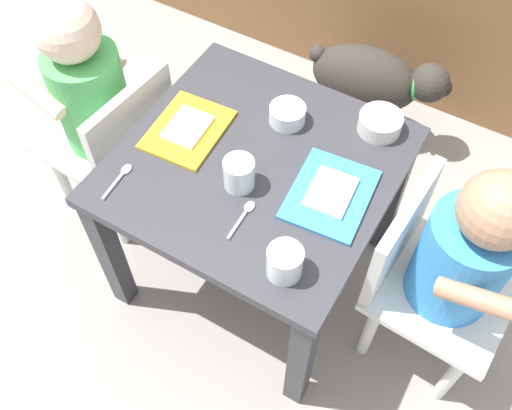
{
  "coord_description": "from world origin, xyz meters",
  "views": [
    {
      "loc": [
        0.39,
        -0.66,
        1.39
      ],
      "look_at": [
        0.0,
        0.0,
        0.29
      ],
      "focal_mm": 40.89,
      "sensor_mm": 36.0,
      "label": 1
    }
  ],
  "objects_px": {
    "seated_child_right": "(459,256)",
    "food_tray_right": "(330,195)",
    "veggie_bowl_near": "(286,113)",
    "cereal_bowl_left_side": "(380,123)",
    "water_cup_right": "(239,175)",
    "seated_child_left": "(93,97)",
    "water_cup_left": "(285,263)",
    "dining_table": "(256,185)",
    "spoon_by_right_tray": "(119,178)",
    "food_tray_left": "(187,130)",
    "dog": "(372,80)",
    "spoon_by_left_tray": "(243,216)"
  },
  "relations": [
    {
      "from": "seated_child_right",
      "to": "spoon_by_left_tray",
      "type": "xyz_separation_m",
      "value": [
        -0.39,
        -0.16,
        0.05
      ]
    },
    {
      "from": "dining_table",
      "to": "food_tray_right",
      "type": "bearing_deg",
      "value": -1.1
    },
    {
      "from": "dog",
      "to": "food_tray_left",
      "type": "bearing_deg",
      "value": -109.05
    },
    {
      "from": "dining_table",
      "to": "cereal_bowl_left_side",
      "type": "bearing_deg",
      "value": 49.17
    },
    {
      "from": "food_tray_right",
      "to": "cereal_bowl_left_side",
      "type": "bearing_deg",
      "value": 86.74
    },
    {
      "from": "seated_child_right",
      "to": "food_tray_left",
      "type": "distance_m",
      "value": 0.62
    },
    {
      "from": "seated_child_left",
      "to": "dog",
      "type": "relative_size",
      "value": 1.61
    },
    {
      "from": "veggie_bowl_near",
      "to": "spoon_by_right_tray",
      "type": "height_order",
      "value": "veggie_bowl_near"
    },
    {
      "from": "seated_child_right",
      "to": "dog",
      "type": "relative_size",
      "value": 1.56
    },
    {
      "from": "spoon_by_right_tray",
      "to": "dining_table",
      "type": "bearing_deg",
      "value": 39.37
    },
    {
      "from": "seated_child_left",
      "to": "spoon_by_right_tray",
      "type": "height_order",
      "value": "seated_child_left"
    },
    {
      "from": "seated_child_right",
      "to": "water_cup_right",
      "type": "height_order",
      "value": "seated_child_right"
    },
    {
      "from": "food_tray_left",
      "to": "veggie_bowl_near",
      "type": "height_order",
      "value": "veggie_bowl_near"
    },
    {
      "from": "water_cup_right",
      "to": "spoon_by_left_tray",
      "type": "relative_size",
      "value": 0.68
    },
    {
      "from": "cereal_bowl_left_side",
      "to": "spoon_by_right_tray",
      "type": "bearing_deg",
      "value": -135.74
    },
    {
      "from": "dining_table",
      "to": "veggie_bowl_near",
      "type": "relative_size",
      "value": 7.1
    },
    {
      "from": "dining_table",
      "to": "spoon_by_right_tray",
      "type": "xyz_separation_m",
      "value": [
        -0.22,
        -0.18,
        0.08
      ]
    },
    {
      "from": "seated_child_left",
      "to": "seated_child_right",
      "type": "xyz_separation_m",
      "value": [
        0.89,
        0.03,
        -0.01
      ]
    },
    {
      "from": "food_tray_left",
      "to": "food_tray_right",
      "type": "relative_size",
      "value": 0.95
    },
    {
      "from": "dining_table",
      "to": "spoon_by_right_tray",
      "type": "distance_m",
      "value": 0.29
    },
    {
      "from": "food_tray_right",
      "to": "spoon_by_right_tray",
      "type": "bearing_deg",
      "value": -155.75
    },
    {
      "from": "water_cup_right",
      "to": "veggie_bowl_near",
      "type": "xyz_separation_m",
      "value": [
        -0.01,
        0.2,
        -0.01
      ]
    },
    {
      "from": "veggie_bowl_near",
      "to": "spoon_by_right_tray",
      "type": "distance_m",
      "value": 0.38
    },
    {
      "from": "dog",
      "to": "food_tray_right",
      "type": "bearing_deg",
      "value": -77.54
    },
    {
      "from": "food_tray_right",
      "to": "veggie_bowl_near",
      "type": "distance_m",
      "value": 0.22
    },
    {
      "from": "seated_child_left",
      "to": "water_cup_left",
      "type": "height_order",
      "value": "seated_child_left"
    },
    {
      "from": "water_cup_left",
      "to": "food_tray_left",
      "type": "bearing_deg",
      "value": 150.87
    },
    {
      "from": "food_tray_right",
      "to": "water_cup_right",
      "type": "height_order",
      "value": "water_cup_right"
    },
    {
      "from": "veggie_bowl_near",
      "to": "spoon_by_right_tray",
      "type": "relative_size",
      "value": 0.8
    },
    {
      "from": "dining_table",
      "to": "food_tray_left",
      "type": "height_order",
      "value": "food_tray_left"
    },
    {
      "from": "veggie_bowl_near",
      "to": "spoon_by_left_tray",
      "type": "xyz_separation_m",
      "value": [
        0.05,
        -0.27,
        -0.02
      ]
    },
    {
      "from": "cereal_bowl_left_side",
      "to": "spoon_by_left_tray",
      "type": "xyz_separation_m",
      "value": [
        -0.14,
        -0.34,
        -0.02
      ]
    },
    {
      "from": "food_tray_right",
      "to": "water_cup_left",
      "type": "xyz_separation_m",
      "value": [
        0.0,
        -0.19,
        0.02
      ]
    },
    {
      "from": "veggie_bowl_near",
      "to": "cereal_bowl_left_side",
      "type": "bearing_deg",
      "value": 22.43
    },
    {
      "from": "water_cup_left",
      "to": "water_cup_right",
      "type": "relative_size",
      "value": 0.98
    },
    {
      "from": "food_tray_right",
      "to": "water_cup_left",
      "type": "distance_m",
      "value": 0.19
    },
    {
      "from": "seated_child_right",
      "to": "water_cup_right",
      "type": "relative_size",
      "value": 9.59
    },
    {
      "from": "cereal_bowl_left_side",
      "to": "veggie_bowl_near",
      "type": "bearing_deg",
      "value": -157.57
    },
    {
      "from": "water_cup_right",
      "to": "spoon_by_right_tray",
      "type": "bearing_deg",
      "value": -152.79
    },
    {
      "from": "seated_child_right",
      "to": "food_tray_right",
      "type": "distance_m",
      "value": 0.28
    },
    {
      "from": "veggie_bowl_near",
      "to": "water_cup_left",
      "type": "bearing_deg",
      "value": -61.58
    },
    {
      "from": "dining_table",
      "to": "spoon_by_left_tray",
      "type": "relative_size",
      "value": 5.67
    },
    {
      "from": "food_tray_left",
      "to": "cereal_bowl_left_side",
      "type": "xyz_separation_m",
      "value": [
        0.36,
        0.22,
        0.02
      ]
    },
    {
      "from": "seated_child_right",
      "to": "dog",
      "type": "xyz_separation_m",
      "value": [
        -0.41,
        0.58,
        -0.19
      ]
    },
    {
      "from": "seated_child_right",
      "to": "spoon_by_left_tray",
      "type": "relative_size",
      "value": 6.54
    },
    {
      "from": "dog",
      "to": "food_tray_left",
      "type": "xyz_separation_m",
      "value": [
        -0.21,
        -0.61,
        0.24
      ]
    },
    {
      "from": "seated_child_right",
      "to": "water_cup_right",
      "type": "bearing_deg",
      "value": -168.1
    },
    {
      "from": "veggie_bowl_near",
      "to": "cereal_bowl_left_side",
      "type": "xyz_separation_m",
      "value": [
        0.19,
        0.08,
        0.0
      ]
    },
    {
      "from": "water_cup_right",
      "to": "spoon_by_left_tray",
      "type": "xyz_separation_m",
      "value": [
        0.05,
        -0.06,
        -0.03
      ]
    },
    {
      "from": "seated_child_right",
      "to": "cereal_bowl_left_side",
      "type": "distance_m",
      "value": 0.33
    }
  ]
}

